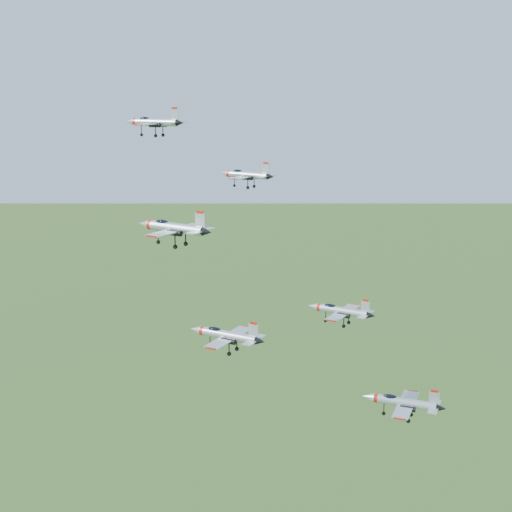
% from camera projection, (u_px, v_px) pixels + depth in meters
% --- Properties ---
extents(jet_lead, '(13.42, 11.04, 3.59)m').
position_uv_depth(jet_lead, '(153.00, 122.00, 135.87)').
color(jet_lead, '#B7BDC5').
extents(jet_left_high, '(10.55, 8.78, 2.82)m').
position_uv_depth(jet_left_high, '(246.00, 175.00, 116.29)').
color(jet_left_high, '#B7BDC5').
extents(jet_right_high, '(12.95, 10.78, 3.46)m').
position_uv_depth(jet_right_high, '(173.00, 227.00, 98.91)').
color(jet_right_high, '#B7BDC5').
extents(jet_left_low, '(11.73, 9.70, 3.14)m').
position_uv_depth(jet_left_low, '(340.00, 310.00, 114.88)').
color(jet_left_low, '#B7BDC5').
extents(jet_right_low, '(13.06, 10.76, 3.50)m').
position_uv_depth(jet_right_low, '(226.00, 335.00, 107.51)').
color(jet_right_low, '#B7BDC5').
extents(jet_trail, '(12.59, 10.41, 3.36)m').
position_uv_depth(jet_trail, '(402.00, 402.00, 106.14)').
color(jet_trail, '#B7BDC5').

